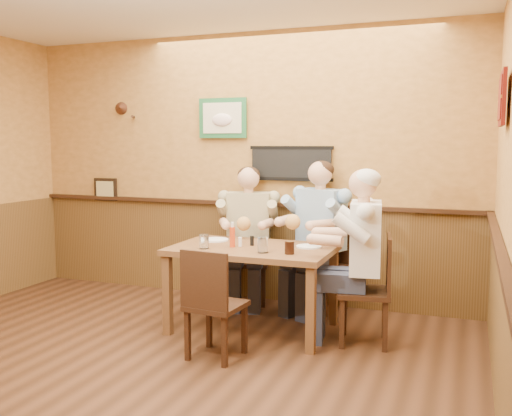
{
  "coord_description": "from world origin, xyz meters",
  "views": [
    {
      "loc": [
        2.29,
        -3.11,
        1.66
      ],
      "look_at": [
        0.56,
        1.45,
        1.1
      ],
      "focal_mm": 40.0,
      "sensor_mm": 36.0,
      "label": 1
    }
  ],
  "objects_px": {
    "diner_tan_shirt": "(249,242)",
    "pepper_shaker": "(252,241)",
    "chair_back_left": "(249,260)",
    "chair_near_side": "(216,303)",
    "water_glass_mid": "(263,245)",
    "salt_shaker": "(240,242)",
    "chair_back_right": "(321,264)",
    "diner_blue_polo": "(321,244)",
    "water_glass_left": "(204,242)",
    "hot_sauce_bottle": "(232,236)",
    "chair_right_end": "(365,289)",
    "dining_table": "(253,257)",
    "diner_white_elder": "(365,266)",
    "cola_tumbler": "(290,248)"
  },
  "relations": [
    {
      "from": "chair_back_right",
      "to": "chair_right_end",
      "type": "height_order",
      "value": "chair_back_right"
    },
    {
      "from": "diner_white_elder",
      "to": "salt_shaker",
      "type": "distance_m",
      "value": 1.11
    },
    {
      "from": "water_glass_left",
      "to": "cola_tumbler",
      "type": "distance_m",
      "value": 0.76
    },
    {
      "from": "chair_right_end",
      "to": "salt_shaker",
      "type": "distance_m",
      "value": 1.15
    },
    {
      "from": "chair_near_side",
      "to": "hot_sauce_bottle",
      "type": "relative_size",
      "value": 4.35
    },
    {
      "from": "salt_shaker",
      "to": "pepper_shaker",
      "type": "relative_size",
      "value": 0.96
    },
    {
      "from": "chair_near_side",
      "to": "water_glass_left",
      "type": "relative_size",
      "value": 7.01
    },
    {
      "from": "diner_blue_polo",
      "to": "salt_shaker",
      "type": "relative_size",
      "value": 16.22
    },
    {
      "from": "diner_blue_polo",
      "to": "water_glass_left",
      "type": "xyz_separation_m",
      "value": [
        -0.77,
        -1.04,
        0.15
      ]
    },
    {
      "from": "chair_right_end",
      "to": "water_glass_left",
      "type": "height_order",
      "value": "chair_right_end"
    },
    {
      "from": "diner_tan_shirt",
      "to": "pepper_shaker",
      "type": "bearing_deg",
      "value": -81.42
    },
    {
      "from": "dining_table",
      "to": "chair_back_right",
      "type": "relative_size",
      "value": 1.5
    },
    {
      "from": "dining_table",
      "to": "pepper_shaker",
      "type": "height_order",
      "value": "pepper_shaker"
    },
    {
      "from": "chair_back_right",
      "to": "pepper_shaker",
      "type": "height_order",
      "value": "chair_back_right"
    },
    {
      "from": "chair_near_side",
      "to": "diner_blue_polo",
      "type": "bearing_deg",
      "value": -101.07
    },
    {
      "from": "chair_back_left",
      "to": "diner_tan_shirt",
      "type": "bearing_deg",
      "value": -14.81
    },
    {
      "from": "diner_white_elder",
      "to": "cola_tumbler",
      "type": "relative_size",
      "value": 12.31
    },
    {
      "from": "chair_near_side",
      "to": "water_glass_mid",
      "type": "relative_size",
      "value": 6.41
    },
    {
      "from": "chair_back_left",
      "to": "diner_tan_shirt",
      "type": "height_order",
      "value": "diner_tan_shirt"
    },
    {
      "from": "diner_tan_shirt",
      "to": "water_glass_mid",
      "type": "bearing_deg",
      "value": -77.57
    },
    {
      "from": "cola_tumbler",
      "to": "hot_sauce_bottle",
      "type": "height_order",
      "value": "hot_sauce_bottle"
    },
    {
      "from": "pepper_shaker",
      "to": "chair_right_end",
      "type": "bearing_deg",
      "value": -2.63
    },
    {
      "from": "diner_white_elder",
      "to": "cola_tumbler",
      "type": "height_order",
      "value": "diner_white_elder"
    },
    {
      "from": "diner_white_elder",
      "to": "salt_shaker",
      "type": "xyz_separation_m",
      "value": [
        -1.1,
        -0.03,
        0.14
      ]
    },
    {
      "from": "chair_right_end",
      "to": "salt_shaker",
      "type": "height_order",
      "value": "chair_right_end"
    },
    {
      "from": "salt_shaker",
      "to": "pepper_shaker",
      "type": "bearing_deg",
      "value": 44.39
    },
    {
      "from": "diner_white_elder",
      "to": "cola_tumbler",
      "type": "xyz_separation_m",
      "value": [
        -0.59,
        -0.2,
        0.15
      ]
    },
    {
      "from": "water_glass_left",
      "to": "water_glass_mid",
      "type": "distance_m",
      "value": 0.54
    },
    {
      "from": "chair_back_left",
      "to": "water_glass_mid",
      "type": "distance_m",
      "value": 1.21
    },
    {
      "from": "pepper_shaker",
      "to": "chair_back_right",
      "type": "bearing_deg",
      "value": 59.76
    },
    {
      "from": "salt_shaker",
      "to": "water_glass_left",
      "type": "bearing_deg",
      "value": -141.39
    },
    {
      "from": "chair_back_left",
      "to": "cola_tumbler",
      "type": "bearing_deg",
      "value": -67.92
    },
    {
      "from": "salt_shaker",
      "to": "pepper_shaker",
      "type": "height_order",
      "value": "pepper_shaker"
    },
    {
      "from": "chair_back_left",
      "to": "diner_blue_polo",
      "type": "bearing_deg",
      "value": -14.85
    },
    {
      "from": "chair_back_right",
      "to": "salt_shaker",
      "type": "height_order",
      "value": "chair_back_right"
    },
    {
      "from": "chair_back_left",
      "to": "chair_near_side",
      "type": "height_order",
      "value": "chair_back_left"
    },
    {
      "from": "diner_white_elder",
      "to": "chair_right_end",
      "type": "bearing_deg",
      "value": 0.0
    },
    {
      "from": "hot_sauce_bottle",
      "to": "salt_shaker",
      "type": "xyz_separation_m",
      "value": [
        0.05,
        0.04,
        -0.06
      ]
    },
    {
      "from": "diner_white_elder",
      "to": "cola_tumbler",
      "type": "distance_m",
      "value": 0.64
    },
    {
      "from": "cola_tumbler",
      "to": "salt_shaker",
      "type": "distance_m",
      "value": 0.54
    },
    {
      "from": "chair_back_left",
      "to": "chair_near_side",
      "type": "bearing_deg",
      "value": -92.75
    },
    {
      "from": "dining_table",
      "to": "diner_white_elder",
      "type": "bearing_deg",
      "value": -0.06
    },
    {
      "from": "water_glass_left",
      "to": "hot_sauce_bottle",
      "type": "height_order",
      "value": "hot_sauce_bottle"
    },
    {
      "from": "water_glass_left",
      "to": "chair_near_side",
      "type": "bearing_deg",
      "value": -55.16
    },
    {
      "from": "cola_tumbler",
      "to": "water_glass_left",
      "type": "bearing_deg",
      "value": -177.54
    },
    {
      "from": "diner_white_elder",
      "to": "water_glass_left",
      "type": "distance_m",
      "value": 1.38
    },
    {
      "from": "diner_tan_shirt",
      "to": "salt_shaker",
      "type": "distance_m",
      "value": 0.88
    },
    {
      "from": "diner_tan_shirt",
      "to": "diner_blue_polo",
      "type": "bearing_deg",
      "value": -14.85
    },
    {
      "from": "chair_right_end",
      "to": "cola_tumbler",
      "type": "xyz_separation_m",
      "value": [
        -0.59,
        -0.2,
        0.35
      ]
    },
    {
      "from": "water_glass_left",
      "to": "diner_blue_polo",
      "type": "bearing_deg",
      "value": 53.22
    }
  ]
}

